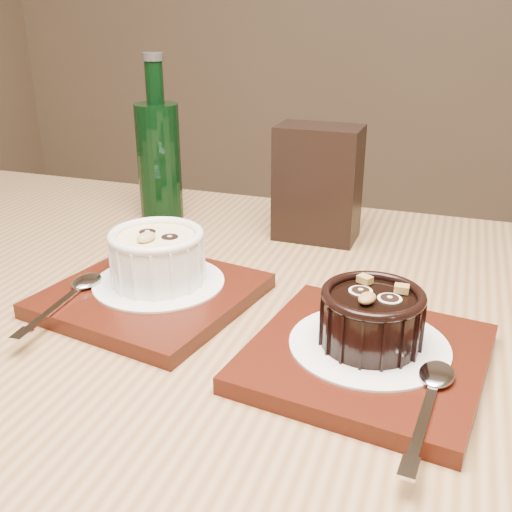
{
  "coord_description": "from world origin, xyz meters",
  "views": [
    {
      "loc": [
        0.36,
        -0.34,
        1.02
      ],
      "look_at": [
        0.19,
        0.12,
        0.81
      ],
      "focal_mm": 42.0,
      "sensor_mm": 36.0,
      "label": 1
    }
  ],
  "objects_px": {
    "green_bottle": "(159,157)",
    "tray_right": "(366,357)",
    "condiment_stand": "(318,184)",
    "ramekin_dark": "(372,315)",
    "table": "(240,420)",
    "tray_left": "(152,295)",
    "ramekin_white": "(157,254)"
  },
  "relations": [
    {
      "from": "condiment_stand",
      "to": "green_bottle",
      "type": "bearing_deg",
      "value": 178.69
    },
    {
      "from": "ramekin_white",
      "to": "ramekin_dark",
      "type": "height_order",
      "value": "ramekin_white"
    },
    {
      "from": "ramekin_white",
      "to": "table",
      "type": "bearing_deg",
      "value": -13.27
    },
    {
      "from": "table",
      "to": "ramekin_white",
      "type": "xyz_separation_m",
      "value": [
        -0.1,
        0.05,
        0.14
      ]
    },
    {
      "from": "ramekin_dark",
      "to": "green_bottle",
      "type": "bearing_deg",
      "value": 154.77
    },
    {
      "from": "table",
      "to": "condiment_stand",
      "type": "bearing_deg",
      "value": 89.52
    },
    {
      "from": "tray_right",
      "to": "tray_left",
      "type": "bearing_deg",
      "value": 169.37
    },
    {
      "from": "ramekin_dark",
      "to": "tray_right",
      "type": "bearing_deg",
      "value": -83.02
    },
    {
      "from": "tray_left",
      "to": "ramekin_white",
      "type": "bearing_deg",
      "value": 84.83
    },
    {
      "from": "tray_left",
      "to": "green_bottle",
      "type": "bearing_deg",
      "value": 115.7
    },
    {
      "from": "green_bottle",
      "to": "table",
      "type": "bearing_deg",
      "value": -50.76
    },
    {
      "from": "ramekin_white",
      "to": "condiment_stand",
      "type": "xyz_separation_m",
      "value": [
        0.11,
        0.21,
        0.02
      ]
    },
    {
      "from": "tray_left",
      "to": "tray_right",
      "type": "bearing_deg",
      "value": -10.63
    },
    {
      "from": "table",
      "to": "ramekin_white",
      "type": "distance_m",
      "value": 0.18
    },
    {
      "from": "tray_left",
      "to": "ramekin_white",
      "type": "relative_size",
      "value": 1.93
    },
    {
      "from": "tray_right",
      "to": "green_bottle",
      "type": "relative_size",
      "value": 0.83
    },
    {
      "from": "tray_left",
      "to": "ramekin_dark",
      "type": "relative_size",
      "value": 2.17
    },
    {
      "from": "ramekin_dark",
      "to": "green_bottle",
      "type": "relative_size",
      "value": 0.38
    },
    {
      "from": "table",
      "to": "ramekin_dark",
      "type": "distance_m",
      "value": 0.18
    },
    {
      "from": "table",
      "to": "green_bottle",
      "type": "bearing_deg",
      "value": 129.24
    },
    {
      "from": "tray_left",
      "to": "ramekin_white",
      "type": "xyz_separation_m",
      "value": [
        0.0,
        0.01,
        0.04
      ]
    },
    {
      "from": "table",
      "to": "green_bottle",
      "type": "height_order",
      "value": "green_bottle"
    },
    {
      "from": "table",
      "to": "tray_left",
      "type": "bearing_deg",
      "value": 162.73
    },
    {
      "from": "condiment_stand",
      "to": "green_bottle",
      "type": "xyz_separation_m",
      "value": [
        -0.22,
        0.01,
        0.01
      ]
    },
    {
      "from": "tray_right",
      "to": "table",
      "type": "bearing_deg",
      "value": 175.75
    },
    {
      "from": "tray_right",
      "to": "ramekin_dark",
      "type": "height_order",
      "value": "ramekin_dark"
    },
    {
      "from": "table",
      "to": "ramekin_white",
      "type": "height_order",
      "value": "ramekin_white"
    },
    {
      "from": "table",
      "to": "ramekin_dark",
      "type": "bearing_deg",
      "value": -0.78
    },
    {
      "from": "green_bottle",
      "to": "tray_right",
      "type": "bearing_deg",
      "value": -39.64
    },
    {
      "from": "tray_right",
      "to": "ramekin_dark",
      "type": "xyz_separation_m",
      "value": [
        0.0,
        0.01,
        0.04
      ]
    },
    {
      "from": "tray_right",
      "to": "green_bottle",
      "type": "bearing_deg",
      "value": 140.36
    },
    {
      "from": "tray_left",
      "to": "tray_right",
      "type": "xyz_separation_m",
      "value": [
        0.22,
        -0.04,
        0.0
      ]
    }
  ]
}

